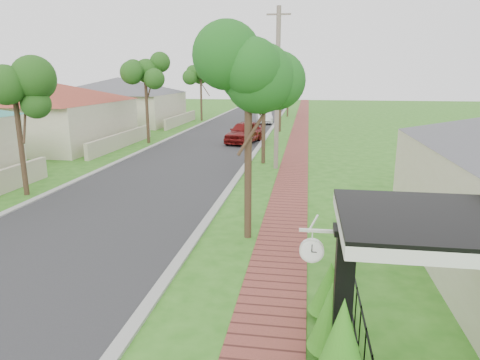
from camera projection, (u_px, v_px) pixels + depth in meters
The scene contains 16 objects.
ground at pixel (112, 313), 8.89m from camera, with size 160.00×160.00×0.00m, color #2B6A19.
road at pixel (202, 149), 28.53m from camera, with size 7.00×120.00×0.02m, color #28282B.
kerb_right at pixel (256, 151), 27.98m from camera, with size 0.30×120.00×0.10m, color #9E9E99.
kerb_left at pixel (150, 148), 29.08m from camera, with size 0.30×120.00×0.10m, color #9E9E99.
sidewalk at pixel (296, 152), 27.59m from camera, with size 1.50×120.00×0.03m, color brown.
porch_post at pixel (342, 308), 6.98m from camera, with size 0.48×0.48×2.52m.
picket_fence at pixel (356, 309), 8.02m from camera, with size 0.03×8.02×1.00m.
street_trees at pixel (223, 79), 33.99m from camera, with size 10.70×37.65×5.89m.
hedge_row at pixel (338, 349), 6.37m from camera, with size 0.91×4.92×2.01m.
far_house_red at pixel (34, 112), 29.77m from camera, with size 15.56×15.56×4.60m.
far_house_grey at pixel (120, 100), 43.20m from camera, with size 15.56×15.56×4.60m.
parked_car_red at pixel (244, 132), 31.01m from camera, with size 1.83×4.56×1.55m, color maroon.
parked_car_white at pixel (264, 117), 43.61m from camera, with size 1.44×4.13×1.36m, color white.
near_tree at pixel (248, 85), 11.98m from camera, with size 2.22×2.22×5.70m.
utility_pole at pixel (277, 89), 21.71m from camera, with size 1.20×0.24×8.10m.
station_clock at pixel (312, 249), 7.24m from camera, with size 0.70×0.13×0.59m.
Camera 1 is at (3.87, -7.46, 4.81)m, focal length 32.00 mm.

